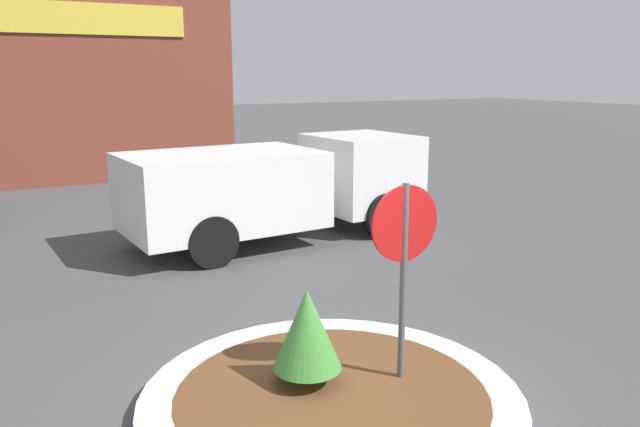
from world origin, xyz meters
name	(u,v)px	position (x,y,z in m)	size (l,w,h in m)	color
ground_plane	(331,408)	(0.00, 0.00, 0.00)	(120.00, 120.00, 0.00)	#474749
traffic_island	(331,400)	(0.00, 0.00, 0.09)	(3.84, 3.84, 0.18)	silver
stop_sign	(404,249)	(0.80, -0.06, 1.58)	(0.79, 0.07, 2.26)	#4C4C51
island_shrub	(307,329)	(-0.12, 0.29, 0.77)	(0.71, 0.71, 1.02)	brown
utility_truck	(276,184)	(2.27, 6.25, 1.14)	(6.18, 2.68, 2.01)	white
storefront_building	(50,88)	(-0.66, 17.88, 2.84)	(10.64, 6.07, 5.68)	brown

